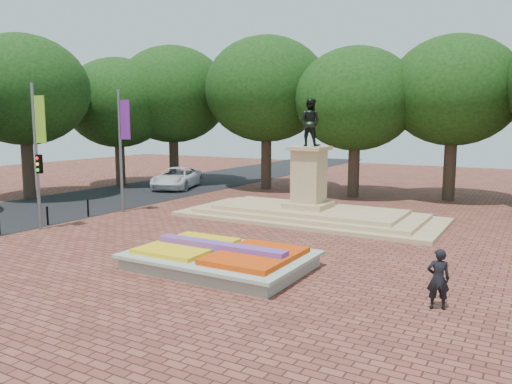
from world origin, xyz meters
TOP-DOWN VIEW (x-y plane):
  - ground at (0.00, 0.00)m, footprint 90.00×90.00m
  - asphalt_street at (-15.00, 5.00)m, footprint 9.00×90.00m
  - flower_bed at (1.03, -2.00)m, footprint 6.30×4.30m
  - monument at (0.00, 8.00)m, footprint 14.00×6.00m
  - tree_row_back at (2.33, 18.00)m, footprint 44.80×8.80m
  - tree_row_street at (-19.50, 4.67)m, footprint 8.40×25.40m
  - banner_poles at (-10.08, -1.31)m, footprint 0.88×11.17m
  - bollard_row at (-10.70, -1.50)m, footprint 0.12×13.12m
  - van at (-13.96, 14.16)m, footprint 4.53×6.45m
  - pedestrian at (8.47, -2.26)m, footprint 0.74×0.61m

SIDE VIEW (x-z plane):
  - ground at x=0.00m, z-range 0.00..0.00m
  - asphalt_street at x=-15.00m, z-range 0.00..0.02m
  - flower_bed at x=1.03m, z-range -0.08..0.83m
  - bollard_row at x=-10.70m, z-range 0.04..1.02m
  - van at x=-13.96m, z-range 0.00..1.63m
  - pedestrian at x=8.47m, z-range 0.00..1.73m
  - monument at x=0.00m, z-range -2.32..4.09m
  - banner_poles at x=-10.08m, z-range 0.38..7.38m
  - tree_row_street at x=-19.50m, z-range 1.40..11.38m
  - tree_row_back at x=2.33m, z-range 1.46..11.89m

